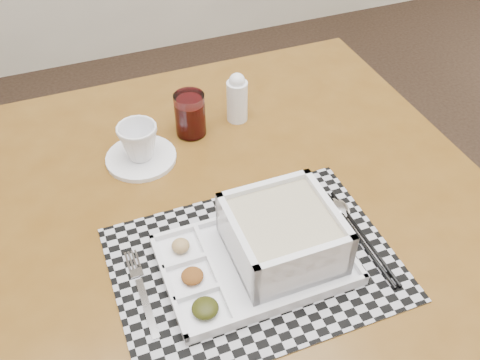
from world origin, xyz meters
name	(u,v)px	position (x,y,z in m)	size (l,w,h in m)	color
dining_table	(227,247)	(-0.28, 0.36, 0.74)	(1.10, 1.10, 0.82)	#5C3810
placemat	(255,264)	(-0.27, 0.23, 0.82)	(0.48, 0.36, 0.00)	#A5A5AC
serving_tray	(275,243)	(-0.23, 0.23, 0.86)	(0.32, 0.22, 0.10)	white
fork	(142,290)	(-0.47, 0.25, 0.82)	(0.02, 0.19, 0.00)	silver
spoon	(343,212)	(-0.07, 0.28, 0.83)	(0.04, 0.18, 0.01)	silver
chopsticks	(361,237)	(-0.07, 0.22, 0.83)	(0.02, 0.24, 0.01)	black
saucer	(141,158)	(-0.39, 0.58, 0.82)	(0.15, 0.15, 0.01)	white
cup	(139,142)	(-0.39, 0.58, 0.87)	(0.08, 0.08, 0.08)	white
juice_glass	(190,116)	(-0.26, 0.63, 0.87)	(0.07, 0.07, 0.10)	white
creamer_bottle	(237,98)	(-0.14, 0.64, 0.88)	(0.05, 0.05, 0.12)	white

